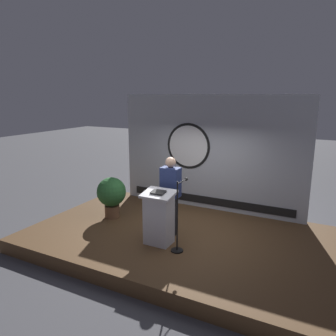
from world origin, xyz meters
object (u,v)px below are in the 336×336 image
podium (159,218)px  speaker_person (171,196)px  potted_plant (111,194)px  microphone_stand (178,226)px

podium → speaker_person: size_ratio=0.66×
podium → speaker_person: speaker_person is taller
potted_plant → podium: bearing=-22.6°
speaker_person → microphone_stand: 0.83m
podium → speaker_person: 0.58m
microphone_stand → speaker_person: bearing=128.7°
speaker_person → potted_plant: size_ratio=1.70×
speaker_person → potted_plant: bearing=172.4°
podium → microphone_stand: (0.48, -0.09, -0.06)m
podium → potted_plant: (-1.71, 0.71, 0.05)m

